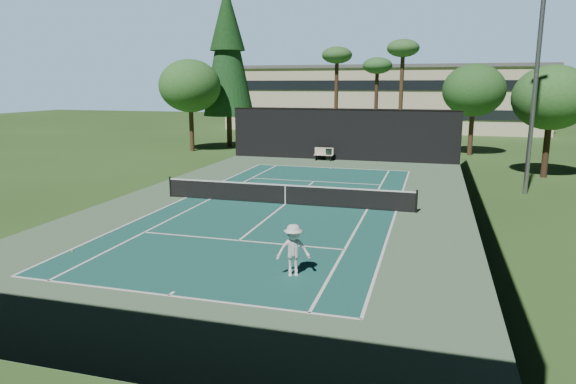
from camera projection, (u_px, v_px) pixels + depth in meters
name	position (u px, v px, depth m)	size (l,w,h in m)	color
ground	(285.00, 204.00, 25.79)	(160.00, 160.00, 0.00)	#2A4F1D
apron_slab	(285.00, 204.00, 25.79)	(18.00, 32.00, 0.01)	#50714F
court_surface	(285.00, 204.00, 25.79)	(10.97, 23.77, 0.01)	#1A544B
court_lines	(285.00, 204.00, 25.79)	(11.07, 23.87, 0.01)	white
tennis_net	(285.00, 194.00, 25.68)	(12.90, 0.10, 1.10)	black
fence	(286.00, 165.00, 25.44)	(18.04, 32.05, 4.03)	black
player	(293.00, 250.00, 16.01)	(1.08, 0.62, 1.68)	silver
tennis_ball_a	(72.00, 251.00, 18.44)	(0.07, 0.07, 0.07)	#B5CA2D
tennis_ball_b	(269.00, 187.00, 29.96)	(0.06, 0.06, 0.06)	#CDED35
tennis_ball_c	(311.00, 188.00, 29.67)	(0.07, 0.07, 0.07)	#D7F638
tennis_ball_d	(247.00, 183.00, 31.11)	(0.07, 0.07, 0.07)	#CBD630
park_bench	(324.00, 154.00, 40.52)	(1.50, 0.45, 1.02)	beige
trash_bin	(329.00, 154.00, 40.59)	(0.56, 0.56, 0.95)	black
pine_tree	(227.00, 44.00, 47.75)	(4.80, 4.80, 15.00)	#3F2D1B
palm_a	(337.00, 59.00, 47.23)	(2.80, 2.80, 9.32)	#482E1F
palm_b	(377.00, 69.00, 48.34)	(2.80, 2.80, 8.42)	#422D1C
palm_c	(403.00, 53.00, 44.59)	(2.80, 2.80, 9.77)	#4C3420
decid_tree_a	(474.00, 90.00, 42.70)	(5.12, 5.12, 7.62)	#4E3221
decid_tree_b	(551.00, 98.00, 32.28)	(4.80, 4.80, 7.14)	#40281B
decid_tree_c	(190.00, 86.00, 45.30)	(5.44, 5.44, 8.09)	#4E3521
campus_building	(382.00, 97.00, 68.20)	(40.50, 12.50, 8.30)	beige
light_pole	(536.00, 74.00, 26.89)	(0.90, 0.25, 12.22)	gray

